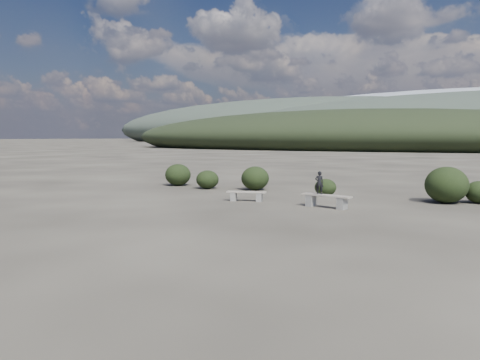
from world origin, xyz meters
The scene contains 10 objects.
ground centered at (0.00, 0.00, 0.00)m, with size 1200.00×1200.00×0.00m, color #292620.
bench_left centered at (-1.42, 5.65, 0.25)m, with size 1.66×0.82×0.41m.
bench_right centered at (2.07, 5.56, 0.30)m, with size 2.02×0.73×0.49m.
seated_person centered at (1.77, 5.61, 0.93)m, with size 0.32×0.21×0.88m, color black.
shrub_a centered at (-5.46, 8.78, 0.48)m, with size 1.16×1.16×0.95m, color black.
shrub_b centered at (-3.04, 9.48, 0.60)m, with size 1.39×1.39×1.19m, color black.
shrub_c centered at (0.85, 8.92, 0.39)m, with size 0.98×0.98×0.78m, color black.
shrub_d centered at (5.84, 9.21, 0.74)m, with size 1.68×1.68×1.47m, color black.
shrub_e centered at (7.00, 9.80, 0.45)m, with size 1.08×1.08×0.90m, color black.
shrub_f centered at (-7.75, 9.28, 0.59)m, with size 1.40×1.40×1.19m, color black.
Camera 1 is at (7.96, -11.17, 2.66)m, focal length 35.00 mm.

